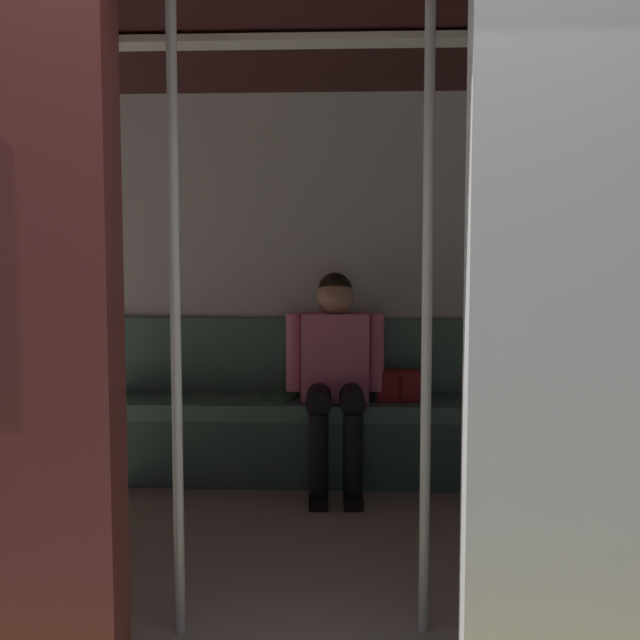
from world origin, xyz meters
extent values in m
cube|color=#351515|center=(0.00, -1.31, 2.31)|extent=(6.40, 2.78, 0.12)
cube|color=gray|center=(0.00, -1.31, 0.00)|extent=(6.08, 2.62, 0.01)
cube|color=silver|center=(0.00, -2.62, 1.12)|extent=(6.08, 0.10, 2.25)
cube|color=#4C7566|center=(0.00, -2.56, 0.70)|extent=(3.52, 0.06, 0.45)
cube|color=white|center=(0.00, -1.31, 2.22)|extent=(4.48, 0.16, 0.03)
cube|color=#4C7566|center=(0.00, -2.34, 0.43)|extent=(2.59, 0.44, 0.09)
cube|color=#39574C|center=(0.00, -2.14, 0.19)|extent=(2.59, 0.04, 0.38)
cube|color=pink|center=(-0.06, -2.32, 0.72)|extent=(0.39, 0.24, 0.50)
sphere|color=tan|center=(-0.06, -2.32, 1.07)|extent=(0.21, 0.21, 0.21)
sphere|color=black|center=(-0.06, -2.33, 1.10)|extent=(0.19, 0.19, 0.19)
cylinder|color=pink|center=(-0.29, -2.30, 0.75)|extent=(0.08, 0.08, 0.44)
cylinder|color=pink|center=(0.18, -2.28, 0.75)|extent=(0.08, 0.08, 0.44)
cylinder|color=black|center=(-0.16, -2.13, 0.52)|extent=(0.15, 0.41, 0.14)
cylinder|color=black|center=(0.02, -2.12, 0.52)|extent=(0.15, 0.41, 0.14)
cylinder|color=black|center=(-0.16, -1.93, 0.26)|extent=(0.10, 0.10, 0.43)
cylinder|color=black|center=(0.02, -1.92, 0.26)|extent=(0.10, 0.10, 0.43)
cube|color=black|center=(-0.17, -1.88, 0.03)|extent=(0.11, 0.22, 0.06)
cube|color=black|center=(0.01, -1.87, 0.03)|extent=(0.11, 0.22, 0.06)
cube|color=maroon|center=(-0.43, -2.34, 0.56)|extent=(0.26, 0.14, 0.17)
cube|color=maroon|center=(-0.43, -2.26, 0.55)|extent=(0.02, 0.01, 0.14)
cube|color=#33723F|center=(0.26, -2.34, 0.49)|extent=(0.20, 0.25, 0.03)
cylinder|color=silver|center=(0.42, -0.46, 1.11)|extent=(0.04, 0.04, 2.23)
cylinder|color=silver|center=(-0.42, -0.51, 1.11)|extent=(0.04, 0.04, 2.23)
camera|label=1|loc=(-0.19, 2.18, 1.33)|focal=44.87mm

